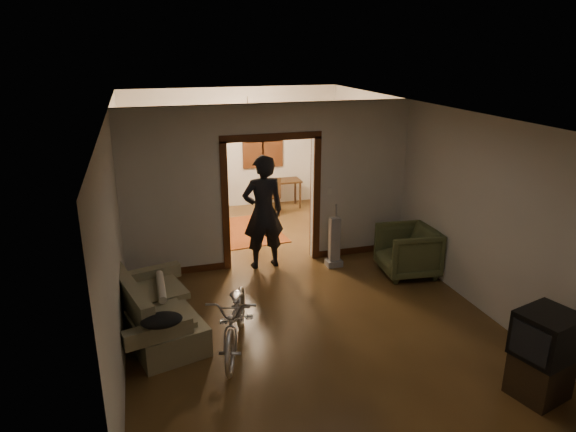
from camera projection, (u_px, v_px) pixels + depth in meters
name	position (u px, v px, depth m)	size (l,w,h in m)	color
floor	(283.00, 279.00, 8.54)	(5.00, 8.50, 0.01)	#3F2A14
ceiling	(282.00, 108.00, 7.65)	(5.00, 8.50, 0.01)	white
wall_back	(233.00, 149.00, 11.96)	(5.00, 0.02, 2.80)	beige
wall_left	(117.00, 212.00, 7.42)	(0.02, 8.50, 2.80)	beige
wall_right	(423.00, 186.00, 8.76)	(0.02, 8.50, 2.80)	beige
partition_wall	(271.00, 186.00, 8.77)	(5.00, 0.14, 2.80)	beige
door_casing	(271.00, 203.00, 8.87)	(1.74, 0.20, 2.32)	#3F1F0E
far_window	(263.00, 141.00, 12.06)	(0.98, 0.06, 1.28)	black
chandelier	(248.00, 117.00, 10.06)	(0.24, 0.24, 0.24)	#FFE0A5
light_switch	(330.00, 191.00, 9.03)	(0.08, 0.01, 0.12)	silver
sofa	(155.00, 304.00, 6.82)	(0.83, 1.83, 0.84)	#6B6947
rolled_paper	(161.00, 286.00, 7.08)	(0.11, 0.11, 0.86)	beige
jacket	(162.00, 320.00, 5.92)	(0.48, 0.36, 0.14)	black
bicycle	(236.00, 317.00, 6.45)	(0.59, 1.68, 0.88)	silver
armchair	(407.00, 251.00, 8.61)	(0.88, 0.91, 0.83)	#4A512E
tv_stand	(539.00, 376.00, 5.63)	(0.55, 0.50, 0.50)	black
crt_tv	(547.00, 335.00, 5.47)	(0.59, 0.53, 0.51)	black
vacuum	(334.00, 242.00, 8.90)	(0.27, 0.22, 0.89)	gray
person	(263.00, 212.00, 8.72)	(0.72, 0.48, 1.99)	black
oriental_rug	(244.00, 231.00, 10.69)	(1.43, 1.87, 0.01)	#65260F
locker	(180.00, 179.00, 11.43)	(0.87, 0.48, 1.73)	#2A3821
globe	(177.00, 130.00, 11.09)	(0.27, 0.27, 0.27)	#1E5972
desk	(282.00, 194.00, 12.19)	(0.89, 0.50, 0.66)	#342011
desk_chair	(270.00, 196.00, 11.59)	(0.40, 0.40, 0.91)	#342011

